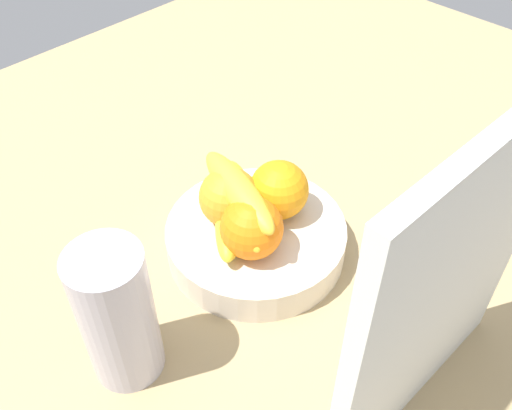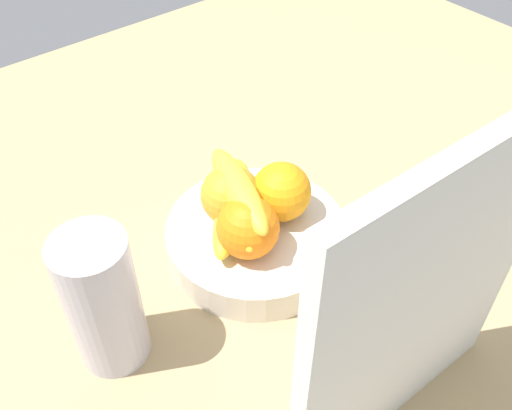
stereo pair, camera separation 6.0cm
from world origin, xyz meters
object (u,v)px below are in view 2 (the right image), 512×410
object	(u,v)px
orange_front_right	(231,195)
banana_bunch	(238,201)
orange_front_left	(281,192)
orange_center	(247,228)
cutting_board	(422,306)
thermos_tumbler	(103,302)
fruit_bowl	(256,239)

from	to	relation	value
orange_front_right	banana_bunch	distance (cm)	1.64
orange_front_left	orange_center	bearing A→B (deg)	17.07
cutting_board	thermos_tumbler	size ratio (longest dim) A/B	1.97
cutting_board	thermos_tumbler	xyz separation A→B (cm)	(19.76, -25.25, -8.87)
fruit_bowl	banana_bunch	world-z (taller)	banana_bunch
orange_center	thermos_tumbler	size ratio (longest dim) A/B	0.44
fruit_bowl	thermos_tumbler	distance (cm)	23.79
fruit_bowl	orange_front_left	size ratio (longest dim) A/B	3.04
orange_front_right	thermos_tumbler	size ratio (longest dim) A/B	0.44
orange_front_left	orange_center	world-z (taller)	same
orange_front_left	thermos_tumbler	bearing A→B (deg)	3.24
orange_center	banana_bunch	bearing A→B (deg)	-114.05
fruit_bowl	orange_front_right	distance (cm)	7.38
cutting_board	orange_front_right	bearing A→B (deg)	-91.11
orange_front_left	orange_front_right	distance (cm)	6.68
orange_front_right	orange_center	world-z (taller)	same
orange_front_right	fruit_bowl	bearing A→B (deg)	111.55
orange_front_left	orange_front_right	bearing A→B (deg)	-33.30
fruit_bowl	thermos_tumbler	world-z (taller)	thermos_tumbler
orange_front_left	thermos_tumbler	world-z (taller)	thermos_tumbler
orange_front_right	thermos_tumbler	distance (cm)	21.97
banana_bunch	thermos_tumbler	xyz separation A→B (cm)	(21.23, 3.58, 0.26)
banana_bunch	orange_front_right	bearing A→B (deg)	-93.81
orange_front_left	cutting_board	size ratio (longest dim) A/B	0.22
cutting_board	banana_bunch	bearing A→B (deg)	-91.06
orange_front_right	orange_center	size ratio (longest dim) A/B	1.00
orange_center	cutting_board	distance (cm)	26.15
banana_bunch	thermos_tumbler	bearing A→B (deg)	9.56
thermos_tumbler	orange_front_right	bearing A→B (deg)	-166.32
fruit_bowl	orange_center	xyz separation A→B (cm)	(3.47, 2.49, 6.33)
orange_front_right	cutting_board	distance (cm)	31.88
banana_bunch	fruit_bowl	bearing A→B (deg)	128.15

